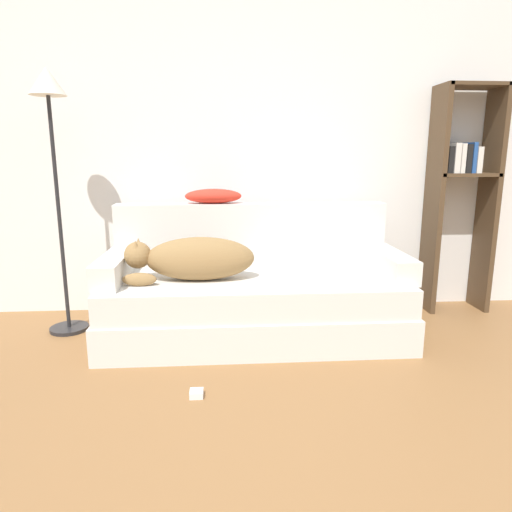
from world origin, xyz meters
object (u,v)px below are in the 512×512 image
Objects in this scene: laptop at (294,277)px; floor_lamp at (52,133)px; couch at (255,307)px; power_adapter at (197,394)px; dog at (193,259)px; throw_pillow at (213,196)px; bookshelf at (461,185)px.

laptop is 1.71m from floor_lamp.
floor_lamp is at bearing -174.73° from laptop.
couch is 0.83m from power_adapter.
couch is 0.32m from laptop.
laptop is 6.11× the size of power_adapter.
power_adapter is (-0.57, -0.68, -0.39)m from laptop.
dog is 1.97× the size of laptop.
throw_pillow reaches higher than dog.
bookshelf is (1.28, 0.50, 0.52)m from laptop.
bookshelf reaches higher than couch.
dog is at bearing 93.50° from power_adapter.
bookshelf reaches higher than laptop.
power_adapter is at bearing -46.34° from floor_lamp.
dog is at bearing -105.92° from throw_pillow.
throw_pillow is (-0.49, 0.42, 0.46)m from laptop.
bookshelf is at bearing 5.28° from floor_lamp.
dog is 2.00m from bookshelf.
floor_lamp is at bearing 163.58° from dog.
floor_lamp is (-0.85, 0.25, 0.74)m from dog.
bookshelf is 0.98× the size of floor_lamp.
laptop is 1.03× the size of throw_pillow.
floor_lamp is 25.48× the size of power_adapter.
power_adapter is at bearing -86.50° from dog.
throw_pillow is at bearing 154.99° from laptop.
laptop is at bearing -40.08° from throw_pillow.
floor_lamp reaches higher than bookshelf.
bookshelf is at bearing 14.86° from dog.
couch is at bearing 65.81° from power_adapter.
laptop is at bearing -14.32° from couch.
floor_lamp is (-1.46, 0.25, 0.86)m from laptop.
couch is at bearing -163.71° from bookshelf.
floor_lamp is (-1.22, 0.19, 1.07)m from couch.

